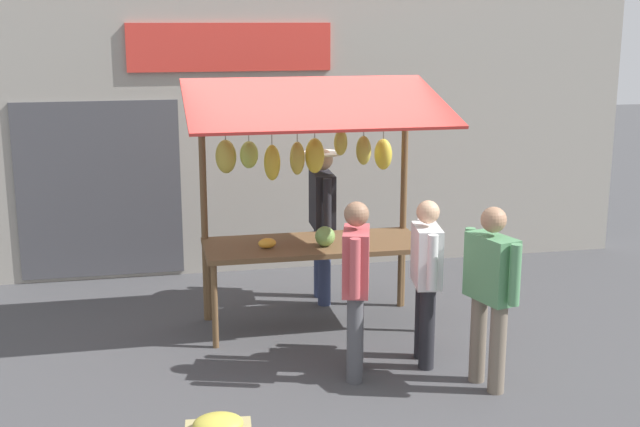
# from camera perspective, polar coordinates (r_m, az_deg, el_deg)

# --- Properties ---
(ground_plane) EXTENTS (40.00, 40.00, 0.00)m
(ground_plane) POSITION_cam_1_polar(r_m,az_deg,el_deg) (8.70, -0.41, -7.60)
(ground_plane) COLOR #424244
(street_backdrop) EXTENTS (9.00, 0.30, 3.40)m
(street_backdrop) POSITION_cam_1_polar(r_m,az_deg,el_deg) (10.38, -3.12, 5.46)
(street_backdrop) COLOR #9E998E
(street_backdrop) RESTS_ON ground
(market_stall) EXTENTS (2.50, 1.46, 2.50)m
(market_stall) POSITION_cam_1_polar(r_m,az_deg,el_deg) (8.34, -0.60, 2.63)
(market_stall) COLOR brown
(market_stall) RESTS_ON ground
(vendor_with_sunhat) EXTENTS (0.44, 0.72, 1.71)m
(vendor_with_sunhat) POSITION_cam_1_polar(r_m,az_deg,el_deg) (9.16, 0.15, 0.14)
(vendor_with_sunhat) COLOR navy
(vendor_with_sunhat) RESTS_ON ground
(shopper_in_grey_tee) EXTENTS (0.29, 0.66, 1.52)m
(shopper_in_grey_tee) POSITION_cam_1_polar(r_m,az_deg,el_deg) (7.57, 7.23, -3.98)
(shopper_in_grey_tee) COLOR #232328
(shopper_in_grey_tee) RESTS_ON ground
(shopper_with_ponytail) EXTENTS (0.34, 0.66, 1.57)m
(shopper_with_ponytail) POSITION_cam_1_polar(r_m,az_deg,el_deg) (7.23, 2.45, -4.40)
(shopper_with_ponytail) COLOR #4C4C51
(shopper_with_ponytail) RESTS_ON ground
(shopper_with_shopping_bag) EXTENTS (0.34, 0.66, 1.58)m
(shopper_with_shopping_bag) POSITION_cam_1_polar(r_m,az_deg,el_deg) (7.16, 11.51, -4.82)
(shopper_with_shopping_bag) COLOR #726656
(shopper_with_shopping_bag) RESTS_ON ground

